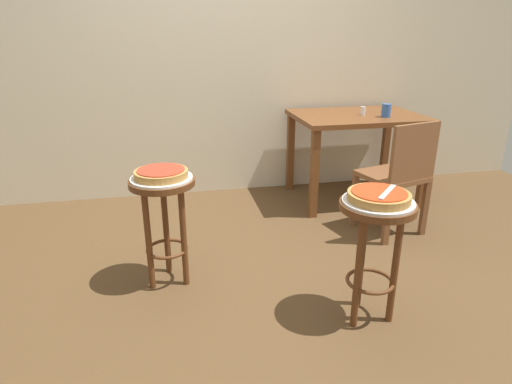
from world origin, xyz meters
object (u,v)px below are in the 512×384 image
serving_plate_middle (162,178)px  wooden_chair (399,174)px  stool_foreground (375,235)px  serving_plate_foreground (378,202)px  stool_middle (164,208)px  pizza_middle (161,173)px  dining_table (356,127)px  pizza_foreground (379,196)px  condiment_shaker (363,111)px  pizza_server_knife (387,192)px  cup_near_edge (386,110)px

serving_plate_middle → wooden_chair: (1.65, 0.33, -0.19)m
stool_foreground → serving_plate_foreground: 0.18m
stool_middle → pizza_middle: bearing=7.1°
dining_table → serving_plate_foreground: bearing=-110.8°
pizza_foreground → dining_table: bearing=69.2°
serving_plate_foreground → serving_plate_middle: same height
stool_foreground → serving_plate_middle: (-1.02, 0.57, 0.18)m
serving_plate_foreground → condiment_shaker: (0.65, 1.61, 0.14)m
stool_middle → pizza_server_knife: pizza_server_knife is taller
dining_table → cup_near_edge: 0.29m
stool_foreground → stool_middle: same height
condiment_shaker → pizza_server_knife: bearing=-111.0°
pizza_foreground → cup_near_edge: bearing=61.7°
pizza_middle → cup_near_edge: 2.04m
serving_plate_foreground → stool_middle: 1.18m
serving_plate_foreground → pizza_middle: bearing=150.7°
condiment_shaker → serving_plate_foreground: bearing=-112.1°
serving_plate_middle → cup_near_edge: (1.82, 0.92, 0.16)m
stool_middle → pizza_middle: pizza_middle is taller
pizza_middle → dining_table: (1.65, 1.08, -0.03)m
pizza_foreground → pizza_middle: same height
cup_near_edge → pizza_middle: bearing=-153.2°
dining_table → cup_near_edge: size_ratio=9.90×
serving_plate_foreground → serving_plate_middle: 1.17m
stool_foreground → condiment_shaker: size_ratio=9.27×
pizza_foreground → condiment_shaker: size_ratio=4.27×
cup_near_edge → wooden_chair: cup_near_edge is taller
condiment_shaker → cup_near_edge: bearing=-39.3°
stool_foreground → wooden_chair: bearing=54.9°
stool_middle → wooden_chair: wooden_chair is taller
stool_foreground → dining_table: bearing=69.2°
pizza_middle → cup_near_edge: size_ratio=2.76×
stool_middle → condiment_shaker: 1.99m
pizza_middle → pizza_server_knife: pizza_server_knife is taller
wooden_chair → serving_plate_foreground: bearing=-125.1°
stool_foreground → pizza_server_knife: (0.03, -0.02, 0.23)m
serving_plate_foreground → pizza_middle: pizza_middle is taller
pizza_middle → condiment_shaker: size_ratio=4.23×
stool_foreground → pizza_foreground: (0.00, 0.00, 0.21)m
pizza_server_knife → stool_middle: bearing=104.0°
pizza_foreground → cup_near_edge: (0.80, 1.49, 0.13)m
stool_foreground → stool_middle: size_ratio=1.00×
pizza_middle → cup_near_edge: (1.82, 0.92, 0.13)m
cup_near_edge → condiment_shaker: 0.19m
serving_plate_foreground → cup_near_edge: bearing=61.7°
dining_table → pizza_server_knife: 1.78m
stool_foreground → stool_middle: bearing=150.7°
serving_plate_middle → pizza_middle: size_ratio=1.16×
stool_middle → condiment_shaker: size_ratio=9.27×
stool_middle → cup_near_edge: (1.82, 0.92, 0.34)m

